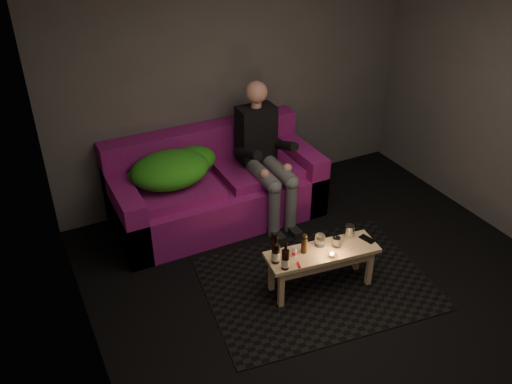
# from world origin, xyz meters

# --- Properties ---
(floor) EXTENTS (4.50, 4.50, 0.00)m
(floor) POSITION_xyz_m (0.00, 0.00, 0.00)
(floor) COLOR black
(floor) RESTS_ON ground
(room) EXTENTS (4.50, 4.50, 4.50)m
(room) POSITION_xyz_m (0.00, 0.47, 1.64)
(room) COLOR silver
(room) RESTS_ON ground
(rug) EXTENTS (2.10, 1.64, 0.01)m
(rug) POSITION_xyz_m (-0.10, 0.42, 0.00)
(rug) COLOR black
(rug) RESTS_ON floor
(sofa) EXTENTS (2.10, 0.95, 0.90)m
(sofa) POSITION_xyz_m (-0.47, 1.82, 0.33)
(sofa) COLOR #640D51
(sofa) RESTS_ON floor
(green_blanket) EXTENTS (0.93, 0.63, 0.32)m
(green_blanket) POSITION_xyz_m (-0.89, 1.81, 0.68)
(green_blanket) COLOR #2B8919
(green_blanket) RESTS_ON sofa
(person) EXTENTS (0.38, 0.87, 1.40)m
(person) POSITION_xyz_m (0.01, 1.65, 0.73)
(person) COLOR black
(person) RESTS_ON sofa
(coffee_table) EXTENTS (1.00, 0.43, 0.40)m
(coffee_table) POSITION_xyz_m (-0.10, 0.37, 0.33)
(coffee_table) COLOR tan
(coffee_table) RESTS_ON rug
(beer_bottle_a) EXTENTS (0.07, 0.07, 0.27)m
(beer_bottle_a) POSITION_xyz_m (-0.53, 0.41, 0.50)
(beer_bottle_a) COLOR black
(beer_bottle_a) RESTS_ON coffee_table
(beer_bottle_b) EXTENTS (0.07, 0.07, 0.26)m
(beer_bottle_b) POSITION_xyz_m (-0.50, 0.31, 0.49)
(beer_bottle_b) COLOR black
(beer_bottle_b) RESTS_ON coffee_table
(salt_shaker) EXTENTS (0.04, 0.04, 0.09)m
(salt_shaker) POSITION_xyz_m (-0.35, 0.41, 0.44)
(salt_shaker) COLOR silver
(salt_shaker) RESTS_ON coffee_table
(pepper_mill) EXTENTS (0.06, 0.06, 0.14)m
(pepper_mill) POSITION_xyz_m (-0.25, 0.42, 0.47)
(pepper_mill) COLOR black
(pepper_mill) RESTS_ON coffee_table
(tumbler_back) EXTENTS (0.11, 0.11, 0.10)m
(tumbler_back) POSITION_xyz_m (-0.08, 0.44, 0.45)
(tumbler_back) COLOR white
(tumbler_back) RESTS_ON coffee_table
(tealight) EXTENTS (0.06, 0.06, 0.04)m
(tealight) POSITION_xyz_m (-0.08, 0.26, 0.42)
(tealight) COLOR white
(tealight) RESTS_ON coffee_table
(tumbler_front) EXTENTS (0.08, 0.08, 0.09)m
(tumbler_front) POSITION_xyz_m (0.04, 0.37, 0.44)
(tumbler_front) COLOR white
(tumbler_front) RESTS_ON coffee_table
(steel_cup) EXTENTS (0.09, 0.09, 0.11)m
(steel_cup) POSITION_xyz_m (0.22, 0.44, 0.45)
(steel_cup) COLOR #B9BBC0
(steel_cup) RESTS_ON coffee_table
(smartphone) EXTENTS (0.10, 0.15, 0.01)m
(smartphone) POSITION_xyz_m (0.33, 0.33, 0.40)
(smartphone) COLOR black
(smartphone) RESTS_ON coffee_table
(red_lighter) EXTENTS (0.04, 0.07, 0.01)m
(red_lighter) POSITION_xyz_m (-0.38, 0.29, 0.40)
(red_lighter) COLOR red
(red_lighter) RESTS_ON coffee_table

